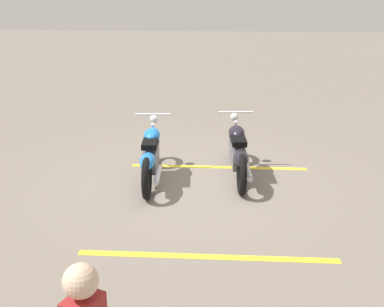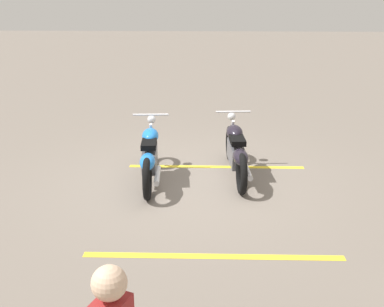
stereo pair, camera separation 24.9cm
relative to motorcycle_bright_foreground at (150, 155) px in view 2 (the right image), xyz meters
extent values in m
plane|color=slate|center=(-0.04, 0.72, -0.46)|extent=(60.00, 60.00, 0.00)
torus|color=black|center=(-0.84, -0.06, -0.13)|extent=(0.68, 0.15, 0.67)
torus|color=black|center=(0.72, 0.04, -0.13)|extent=(0.68, 0.15, 0.67)
cube|color=#59595E|center=(-0.01, 0.00, -0.04)|extent=(0.85, 0.27, 0.32)
ellipsoid|color=blue|center=(-0.28, -0.02, 0.26)|extent=(0.54, 0.31, 0.24)
ellipsoid|color=blue|center=(0.56, 0.03, 0.10)|extent=(0.57, 0.28, 0.22)
cube|color=black|center=(0.12, 0.00, 0.24)|extent=(0.45, 0.27, 0.09)
cylinder|color=silver|center=(-0.61, -0.04, 0.13)|extent=(0.27, 0.07, 0.56)
cylinder|color=silver|center=(-0.56, -0.04, 0.56)|extent=(0.08, 0.62, 0.04)
sphere|color=silver|center=(-0.76, -0.05, 0.42)|extent=(0.15, 0.15, 0.15)
cylinder|color=silver|center=(0.38, 0.16, -0.20)|extent=(0.70, 0.13, 0.09)
torus|color=black|center=(-1.10, 1.39, -0.13)|extent=(0.68, 0.16, 0.67)
torus|color=black|center=(0.46, 1.50, -0.13)|extent=(0.68, 0.16, 0.67)
cube|color=#59595E|center=(-0.27, 1.45, -0.04)|extent=(0.85, 0.28, 0.32)
ellipsoid|color=black|center=(-0.54, 1.43, 0.26)|extent=(0.54, 0.32, 0.24)
ellipsoid|color=black|center=(0.30, 1.49, 0.10)|extent=(0.58, 0.28, 0.22)
cube|color=black|center=(-0.14, 1.46, 0.24)|extent=(0.46, 0.27, 0.09)
cylinder|color=silver|center=(-0.87, 1.40, 0.13)|extent=(0.27, 0.08, 0.56)
cylinder|color=silver|center=(-0.82, 1.41, 0.56)|extent=(0.08, 0.62, 0.04)
sphere|color=silver|center=(-1.02, 1.39, 0.42)|extent=(0.15, 0.15, 0.15)
cylinder|color=silver|center=(0.12, 1.62, -0.20)|extent=(0.70, 0.14, 0.09)
sphere|color=beige|center=(5.13, 0.43, 1.05)|extent=(0.21, 0.21, 0.21)
cube|color=yellow|center=(-0.72, 1.12, -0.46)|extent=(0.16, 3.20, 0.01)
cube|color=yellow|center=(2.36, 1.06, -0.46)|extent=(0.16, 3.20, 0.01)
camera|label=1|loc=(7.39, 1.24, 2.63)|focal=44.21mm
camera|label=2|loc=(7.40, 0.99, 2.63)|focal=44.21mm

